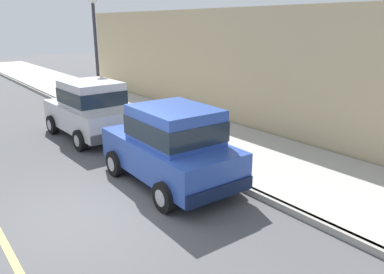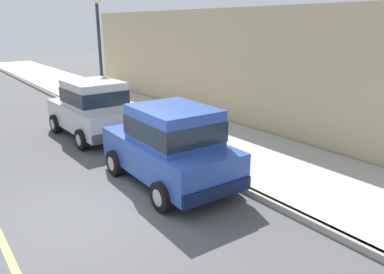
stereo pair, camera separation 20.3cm
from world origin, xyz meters
The scene contains 9 objects.
ground_plane centered at (0.00, 0.00, 0.00)m, with size 80.00×80.00×0.00m, color #4C4C4F.
curb centered at (3.20, 0.00, 0.07)m, with size 0.16×64.00×0.14m, color gray.
sidewalk centered at (5.00, 0.00, 0.07)m, with size 3.60×64.00×0.14m, color #A8A59E.
lane_centre_line centered at (-1.60, 0.00, 0.00)m, with size 0.12×57.60×0.01m, color #E0D64C.
car_blue_hatchback centered at (2.13, 0.26, 0.98)m, with size 2.03×3.84×1.88m.
car_silver_hatchback centered at (2.18, 4.95, 0.98)m, with size 2.03×3.85×1.88m.
dog_brown centered at (4.62, 1.41, 0.43)m, with size 0.34×0.73×0.49m.
street_lamp centered at (3.55, 7.26, 2.91)m, with size 0.36×0.36×4.42m.
building_facade centered at (7.10, 4.50, 2.08)m, with size 0.50×20.00×4.16m, color tan.
Camera 2 is at (-2.31, -6.56, 3.66)m, focal length 34.77 mm.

